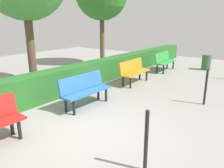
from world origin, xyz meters
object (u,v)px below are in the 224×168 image
object	(u,v)px
bench_blue	(85,89)
bench_orange	(134,71)
trash_bin	(206,62)
bench_green	(164,61)

from	to	relation	value
bench_blue	bench_orange	bearing A→B (deg)	-175.31
bench_orange	trash_bin	distance (m)	4.41
bench_orange	bench_blue	world-z (taller)	same
bench_orange	trash_bin	size ratio (longest dim) A/B	2.21
trash_bin	bench_orange	bearing A→B (deg)	-20.95
bench_orange	trash_bin	bearing A→B (deg)	157.63
bench_orange	trash_bin	xyz separation A→B (m)	(-4.12, 1.58, -0.13)
trash_bin	bench_green	bearing A→B (deg)	-47.61
bench_blue	trash_bin	bearing A→B (deg)	170.34
bench_green	trash_bin	world-z (taller)	bench_green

